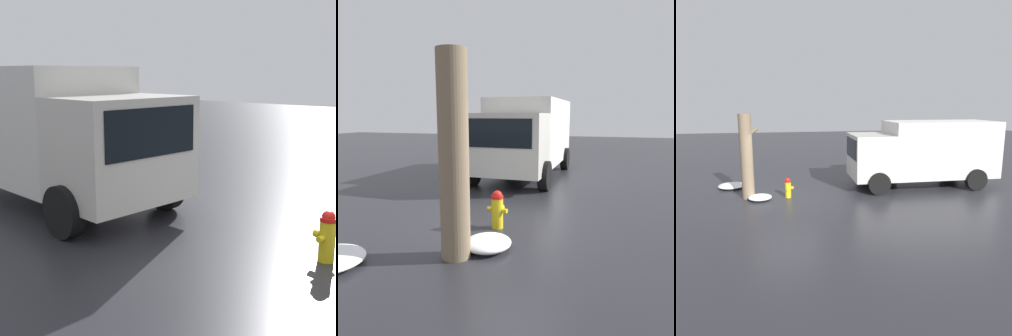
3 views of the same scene
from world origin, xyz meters
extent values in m
plane|color=#28282D|center=(0.00, 0.00, 0.00)|extent=(60.00, 60.00, 0.00)
cylinder|color=yellow|center=(0.00, 0.00, 0.30)|extent=(0.23, 0.23, 0.61)
cylinder|color=red|center=(0.00, 0.00, 0.64)|extent=(0.24, 0.24, 0.06)
sphere|color=red|center=(0.00, 0.00, 0.67)|extent=(0.20, 0.20, 0.20)
cylinder|color=yellow|center=(0.16, -0.03, 0.38)|extent=(0.12, 0.13, 0.11)
cylinder|color=yellow|center=(0.03, 0.16, 0.38)|extent=(0.10, 0.11, 0.09)
cylinder|color=yellow|center=(-0.03, -0.16, 0.38)|extent=(0.10, 0.11, 0.09)
cube|color=beige|center=(3.51, 0.91, 1.38)|extent=(1.66, 2.37, 1.86)
cube|color=black|center=(2.68, 0.92, 1.75)|extent=(0.05, 1.98, 0.82)
cube|color=silver|center=(6.63, 0.88, 1.64)|extent=(4.63, 2.41, 2.38)
cylinder|color=black|center=(3.58, -0.27, 0.45)|extent=(0.90, 0.29, 0.90)
cylinder|color=black|center=(3.60, 2.09, 0.45)|extent=(0.90, 0.29, 0.90)
cylinder|color=black|center=(7.76, -0.31, 0.45)|extent=(0.90, 0.29, 0.90)
cylinder|color=#23232D|center=(4.57, 0.86, 0.41)|extent=(0.26, 0.26, 0.82)
cylinder|color=#234C8C|center=(4.57, 0.86, 1.16)|extent=(0.38, 0.38, 0.68)
sphere|color=tan|center=(4.57, 0.86, 1.61)|extent=(0.22, 0.22, 0.22)
camera|label=1|loc=(-2.82, 6.23, 2.71)|focal=50.00mm
camera|label=2|loc=(-5.97, -2.08, 2.24)|focal=35.00mm
camera|label=3|loc=(-0.10, -12.41, 3.57)|focal=35.00mm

